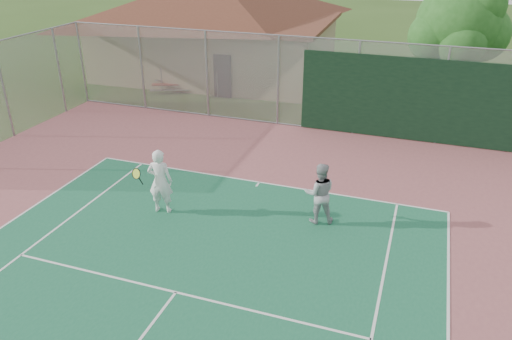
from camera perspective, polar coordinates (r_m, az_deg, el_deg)
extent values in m
cylinder|color=gray|center=(23.64, -19.25, 11.47)|extent=(0.08, 0.08, 3.50)
cylinder|color=gray|center=(21.95, -12.91, 11.22)|extent=(0.08, 0.08, 3.50)
cylinder|color=gray|center=(20.55, -5.63, 10.78)|extent=(0.08, 0.08, 3.50)
cylinder|color=gray|center=(19.51, 2.54, 10.08)|extent=(0.08, 0.08, 3.50)
cylinder|color=gray|center=(18.90, 11.38, 9.09)|extent=(0.08, 0.08, 3.50)
cylinder|color=gray|center=(18.76, 20.52, 7.84)|extent=(0.08, 0.08, 3.50)
cylinder|color=gray|center=(18.86, 5.65, 14.90)|extent=(20.00, 0.05, 0.05)
cylinder|color=gray|center=(19.79, 5.23, 5.04)|extent=(20.00, 0.05, 0.05)
cube|color=#999EA0|center=(19.26, 5.43, 9.78)|extent=(20.00, 0.02, 3.50)
cube|color=black|center=(18.77, 20.43, 7.22)|extent=(10.00, 0.04, 3.00)
cylinder|color=gray|center=(22.52, -21.56, 10.46)|extent=(0.08, 0.08, 3.50)
cylinder|color=gray|center=(20.43, -26.84, 8.07)|extent=(0.08, 0.08, 3.50)
cube|color=#999EA0|center=(20.43, -26.84, 8.07)|extent=(0.02, 9.00, 3.50)
cube|color=tan|center=(27.24, -4.45, 13.76)|extent=(11.55, 7.92, 2.82)
cube|color=brown|center=(26.98, -4.56, 16.79)|extent=(12.03, 8.41, 0.17)
cube|color=black|center=(23.22, -3.85, 10.63)|extent=(0.85, 0.06, 1.98)
cube|color=#9F3A24|center=(24.47, -8.11, 9.70)|extent=(2.99, 1.51, 0.05)
cube|color=#B2B5BA|center=(24.31, -8.36, 9.06)|extent=(2.98, 1.48, 0.04)
cube|color=#9F3A24|center=(24.87, -7.56, 10.86)|extent=(2.99, 1.51, 0.05)
cube|color=#B2B5BA|center=(24.70, -7.80, 10.24)|extent=(2.98, 1.48, 0.04)
cube|color=#9F3A24|center=(25.28, -7.02, 11.99)|extent=(2.99, 1.51, 0.05)
cube|color=#B2B5BA|center=(25.10, -7.26, 11.39)|extent=(2.98, 1.48, 0.04)
cube|color=#B2B5BA|center=(25.58, -10.52, 10.71)|extent=(0.80, 1.75, 1.15)
cube|color=#B2B5BA|center=(24.30, -4.40, 10.28)|extent=(0.80, 1.75, 1.15)
cylinder|color=#342112|center=(22.53, 21.16, 9.71)|extent=(0.37, 0.37, 2.88)
sphere|color=#21571B|center=(22.08, 22.11, 15.34)|extent=(3.29, 3.29, 3.29)
sphere|color=#21571B|center=(22.50, 24.32, 14.05)|extent=(2.26, 2.26, 2.26)
sphere|color=#21571B|center=(21.74, 19.69, 14.18)|extent=(2.06, 2.06, 2.06)
sphere|color=#21571B|center=(21.28, 22.43, 13.25)|extent=(1.85, 1.85, 1.85)
sphere|color=#21571B|center=(22.92, 21.21, 15.27)|extent=(2.06, 2.06, 2.06)
sphere|color=#21571B|center=(21.82, 24.11, 16.83)|extent=(2.06, 2.06, 2.06)
imported|color=white|center=(13.58, -10.88, -1.34)|extent=(0.74, 0.56, 1.82)
imported|color=#9D9FA1|center=(13.01, 7.26, -2.73)|extent=(0.97, 0.86, 1.67)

